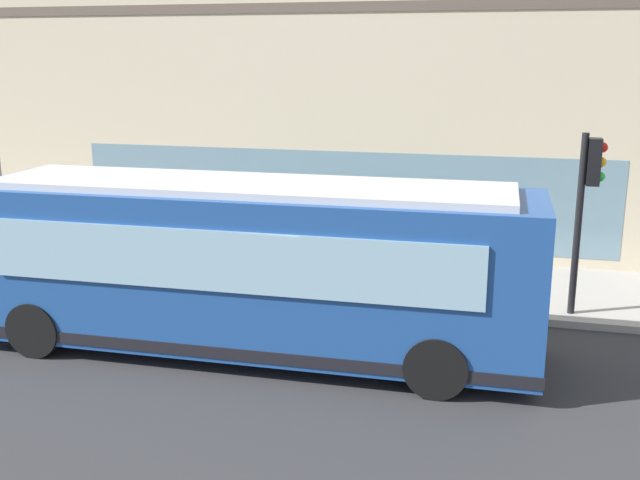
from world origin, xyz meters
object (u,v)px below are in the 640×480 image
city_bus_nearside (249,267)px  newspaper_vending_box (359,260)px  traffic_light_near_corner (588,190)px  pedestrian_walking_along_curb (28,228)px  pedestrian_near_building_entrance (289,233)px  fire_hydrant (452,266)px

city_bus_nearside → newspaper_vending_box: 4.50m
traffic_light_near_corner → pedestrian_walking_along_curb: size_ratio=2.06×
traffic_light_near_corner → pedestrian_walking_along_curb: bearing=89.6°
pedestrian_near_building_entrance → fire_hydrant: bearing=-85.5°
newspaper_vending_box → city_bus_nearside: bearing=165.3°
pedestrian_walking_along_curb → pedestrian_near_building_entrance: 6.26m
fire_hydrant → pedestrian_near_building_entrance: (-0.30, 3.79, 0.60)m
city_bus_nearside → traffic_light_near_corner: bearing=-62.2°
traffic_light_near_corner → pedestrian_near_building_entrance: traffic_light_near_corner is taller
city_bus_nearside → fire_hydrant: bearing=-34.4°
city_bus_nearside → pedestrian_near_building_entrance: city_bus_nearside is taller
pedestrian_walking_along_curb → newspaper_vending_box: bearing=-82.0°
fire_hydrant → city_bus_nearside: bearing=145.6°
pedestrian_walking_along_curb → newspaper_vending_box: 7.94m
traffic_light_near_corner → newspaper_vending_box: (1.18, 4.72, -2.06)m
city_bus_nearside → pedestrian_walking_along_curb: bearing=64.9°
city_bus_nearside → fire_hydrant: 5.76m
pedestrian_walking_along_curb → pedestrian_near_building_entrance: pedestrian_walking_along_curb is taller
city_bus_nearside → pedestrian_walking_along_curb: city_bus_nearside is taller
traffic_light_near_corner → pedestrian_walking_along_curb: 12.65m
traffic_light_near_corner → fire_hydrant: traffic_light_near_corner is taller
traffic_light_near_corner → pedestrian_near_building_entrance: size_ratio=2.16×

